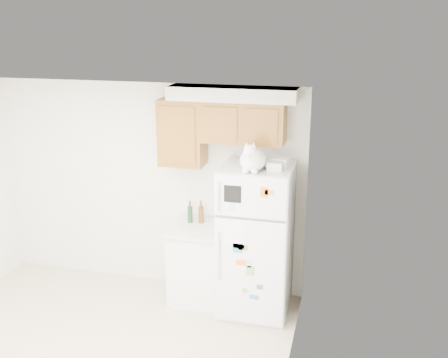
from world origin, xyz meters
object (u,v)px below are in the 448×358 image
(storage_box_front, at_px, (275,167))
(bottle_amber, at_px, (201,212))
(base_counter, at_px, (199,263))
(storage_box_back, at_px, (280,163))
(cat, at_px, (252,159))
(refrigerator, at_px, (256,240))
(bottle_green, at_px, (190,212))

(storage_box_front, height_order, bottle_amber, storage_box_front)
(base_counter, height_order, storage_box_back, storage_box_back)
(base_counter, distance_m, storage_box_back, 1.58)
(storage_box_back, xyz_separation_m, storage_box_front, (-0.03, -0.15, -0.01))
(base_counter, height_order, storage_box_front, storage_box_front)
(storage_box_back, bearing_deg, base_counter, -173.15)
(bottle_amber, bearing_deg, storage_box_back, -10.30)
(base_counter, bearing_deg, storage_box_back, -3.09)
(cat, relative_size, storage_box_back, 2.66)
(base_counter, relative_size, cat, 1.92)
(storage_box_back, height_order, storage_box_front, storage_box_back)
(base_counter, distance_m, storage_box_front, 1.57)
(base_counter, relative_size, bottle_amber, 3.38)
(refrigerator, height_order, bottle_amber, refrigerator)
(cat, distance_m, storage_box_front, 0.24)
(bottle_green, bearing_deg, storage_box_front, -16.24)
(storage_box_back, bearing_deg, bottle_amber, 179.65)
(bottle_green, bearing_deg, base_counter, -38.65)
(refrigerator, xyz_separation_m, bottle_green, (-0.81, 0.17, 0.20))
(refrigerator, distance_m, bottle_amber, 0.74)
(refrigerator, relative_size, storage_box_back, 9.44)
(cat, height_order, bottle_green, cat)
(refrigerator, bearing_deg, bottle_green, 168.01)
(base_counter, xyz_separation_m, storage_box_front, (0.89, -0.20, 1.28))
(storage_box_back, relative_size, storage_box_front, 1.20)
(refrigerator, distance_m, bottle_green, 0.86)
(base_counter, height_order, bottle_green, bottle_green)
(base_counter, height_order, cat, cat)
(storage_box_front, relative_size, bottle_amber, 0.55)
(storage_box_front, xyz_separation_m, bottle_amber, (-0.89, 0.31, -0.69))
(base_counter, xyz_separation_m, storage_box_back, (0.92, -0.05, 1.29))
(storage_box_back, height_order, bottle_amber, storage_box_back)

